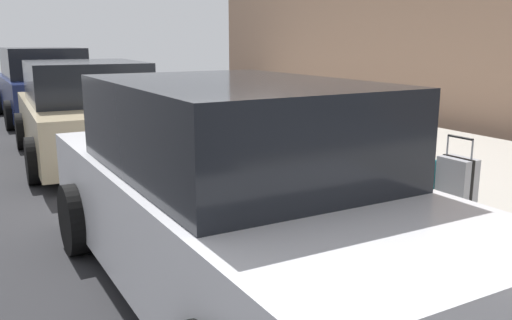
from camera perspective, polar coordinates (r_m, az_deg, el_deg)
ground_plane at (r=7.93m, az=-1.93°, el=-1.19°), size 40.00×40.00×0.00m
sidewalk_curb at (r=9.26m, az=12.08°, el=1.00°), size 18.00×5.00×0.14m
suitcase_silver_0 at (r=5.62m, az=20.39°, el=-2.96°), size 0.36×0.22×0.86m
suitcase_teal_1 at (r=5.88m, az=16.24°, el=-2.39°), size 0.47×0.25×0.62m
suitcase_olive_2 at (r=6.26m, az=13.46°, el=-1.56°), size 0.38×0.25×0.71m
suitcase_maroon_3 at (r=6.57m, az=10.28°, el=0.06°), size 0.47×0.23×0.99m
suitcase_red_4 at (r=6.98m, az=7.73°, el=0.82°), size 0.44×0.20×0.96m
suitcase_black_5 at (r=7.37m, az=5.19°, el=1.77°), size 0.45×0.23×0.94m
suitcase_navy_6 at (r=7.84m, az=3.62°, el=2.19°), size 0.42×0.26×0.95m
suitcase_silver_7 at (r=8.26m, az=2.04°, el=2.18°), size 0.37×0.25×0.57m
suitcase_teal_8 at (r=8.69m, az=0.47°, el=3.27°), size 0.51×0.25×0.74m
fire_hydrant at (r=9.29m, az=-1.98°, el=4.38°), size 0.39×0.21×0.81m
bollard_post at (r=9.73m, az=-4.23°, el=4.60°), size 0.12×0.12×0.80m
parked_car_white_0 at (r=4.00m, az=-2.41°, el=-3.94°), size 4.52×2.05×1.61m
parked_car_beige_1 at (r=9.05m, az=-17.39°, el=4.68°), size 4.29×2.16×1.56m
parked_car_navy_2 at (r=14.06m, az=-21.44°, el=7.28°), size 4.64×2.11×1.70m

